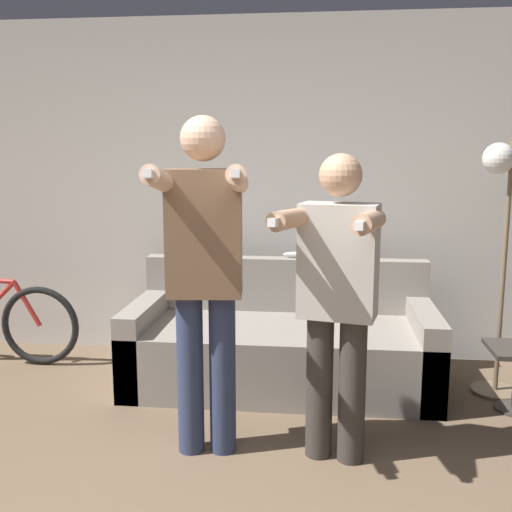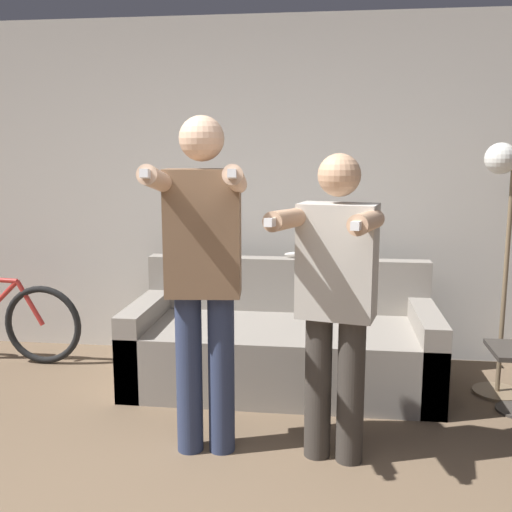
# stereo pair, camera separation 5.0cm
# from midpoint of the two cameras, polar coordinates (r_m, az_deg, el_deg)

# --- Properties ---
(wall_back) EXTENTS (10.00, 0.05, 2.60)m
(wall_back) POSITION_cam_midpoint_polar(r_m,az_deg,el_deg) (4.69, -1.90, 6.28)
(wall_back) COLOR beige
(wall_back) RESTS_ON ground_plane
(couch) EXTENTS (2.07, 0.93, 0.82)m
(couch) POSITION_cam_midpoint_polar(r_m,az_deg,el_deg) (4.20, 2.09, -8.54)
(couch) COLOR gray
(couch) RESTS_ON ground_plane
(person_left) EXTENTS (0.50, 0.70, 1.78)m
(person_left) POSITION_cam_midpoint_polar(r_m,az_deg,el_deg) (3.07, -5.40, -0.88)
(person_left) COLOR #2D3856
(person_left) RESTS_ON ground_plane
(person_right) EXTENTS (0.55, 0.74, 1.59)m
(person_right) POSITION_cam_midpoint_polar(r_m,az_deg,el_deg) (3.03, 7.26, -3.29)
(person_right) COLOR #38332D
(person_right) RESTS_ON ground_plane
(cat) EXTENTS (0.54, 0.13, 0.18)m
(cat) POSITION_cam_midpoint_polar(r_m,az_deg,el_deg) (4.38, 6.55, 0.76)
(cat) COLOR silver
(cat) RESTS_ON couch
(floor_lamp) EXTENTS (0.38, 0.32, 1.85)m
(floor_lamp) POSITION_cam_midpoint_polar(r_m,az_deg,el_deg) (4.13, 22.84, 6.65)
(floor_lamp) COLOR #756047
(floor_lamp) RESTS_ON ground_plane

